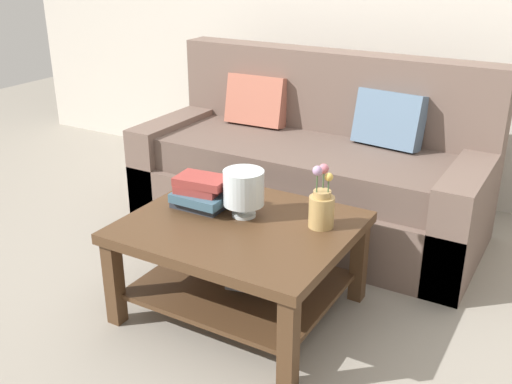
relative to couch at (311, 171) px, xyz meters
The scene contains 6 objects.
ground_plane 0.86m from the couch, 85.83° to the right, with size 10.00×10.00×0.00m, color gray.
couch is the anchor object (origin of this frame).
coffee_table 1.06m from the couch, 82.89° to the right, with size 1.02×0.87×0.47m.
book_stack_main 1.02m from the couch, 97.17° to the right, with size 0.28×0.23×0.16m.
glass_hurricane_vase 1.02m from the couch, 83.95° to the right, with size 0.19×0.19×0.23m.
flower_pitcher 1.04m from the couch, 62.52° to the right, with size 0.12×0.12×0.30m.
Camera 1 is at (1.40, -2.42, 1.68)m, focal length 42.06 mm.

